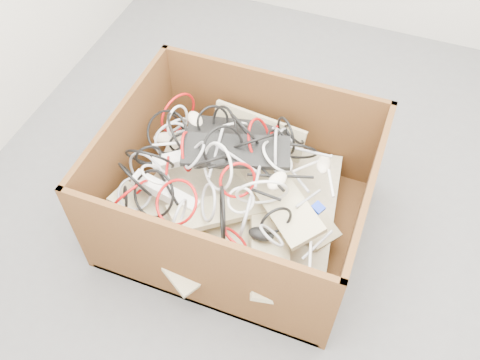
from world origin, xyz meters
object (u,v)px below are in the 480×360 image
(power_strip_left, at_px, (188,156))
(power_strip_right, at_px, (165,192))
(cardboard_box, at_px, (236,203))
(vga_plug, at_px, (318,208))

(power_strip_left, relative_size, power_strip_right, 1.05)
(cardboard_box, bearing_deg, power_strip_left, 175.07)
(cardboard_box, distance_m, power_strip_left, 0.31)
(power_strip_right, xyz_separation_m, vga_plug, (0.62, 0.13, 0.03))
(vga_plug, bearing_deg, power_strip_left, -157.93)
(power_strip_left, bearing_deg, power_strip_right, -121.13)
(cardboard_box, xyz_separation_m, vga_plug, (0.37, -0.04, 0.20))
(power_strip_left, xyz_separation_m, power_strip_right, (-0.02, -0.19, -0.03))
(power_strip_left, height_order, power_strip_right, power_strip_left)
(power_strip_left, bearing_deg, cardboard_box, -29.60)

